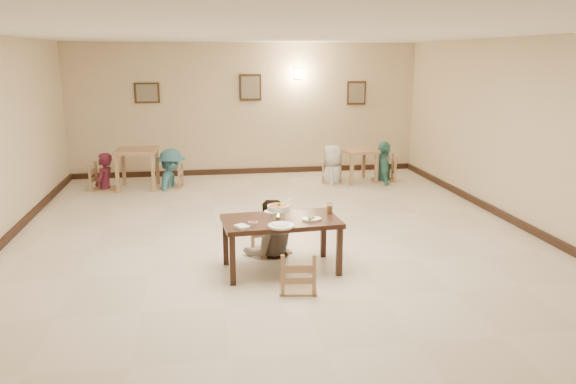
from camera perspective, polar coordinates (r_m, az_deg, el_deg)
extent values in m
plane|color=beige|center=(8.48, -1.19, -4.86)|extent=(10.00, 10.00, 0.00)
plane|color=white|center=(8.05, -1.30, 15.84)|extent=(10.00, 10.00, 0.00)
plane|color=beige|center=(13.07, -4.27, 8.36)|extent=(10.00, 0.00, 10.00)
plane|color=beige|center=(3.38, 10.52, -7.18)|extent=(10.00, 0.00, 10.00)
plane|color=beige|center=(9.53, 23.43, 5.34)|extent=(0.00, 10.00, 10.00)
cube|color=black|center=(13.25, -4.15, 2.14)|extent=(8.00, 0.06, 0.12)
cube|color=black|center=(9.80, 22.49, -3.00)|extent=(0.06, 10.00, 0.12)
cube|color=#352215|center=(13.00, -14.14, 9.74)|extent=(0.55, 0.03, 0.45)
cube|color=gray|center=(12.98, -14.14, 9.73)|extent=(0.45, 0.01, 0.37)
cube|color=#352215|center=(13.00, -3.85, 10.55)|extent=(0.50, 0.03, 0.60)
cube|color=gray|center=(12.99, -3.84, 10.55)|extent=(0.41, 0.01, 0.49)
cube|color=#352215|center=(13.47, 6.97, 9.95)|extent=(0.45, 0.03, 0.55)
cube|color=gray|center=(13.46, 6.99, 9.95)|extent=(0.37, 0.01, 0.45)
cube|color=#FFD88C|center=(13.14, 1.02, 11.92)|extent=(0.16, 0.05, 0.22)
cube|color=#351E15|center=(7.12, -0.73, -2.99)|extent=(1.51, 0.92, 0.06)
cube|color=#351E15|center=(6.79, -5.65, -6.93)|extent=(0.07, 0.07, 0.62)
cube|color=#351E15|center=(7.07, 5.23, -6.07)|extent=(0.07, 0.07, 0.62)
cube|color=#351E15|center=(7.45, -6.36, -5.07)|extent=(0.07, 0.07, 0.62)
cube|color=#351E15|center=(7.70, 3.61, -4.37)|extent=(0.07, 0.07, 0.62)
cube|color=tan|center=(7.85, -1.78, -2.96)|extent=(0.46, 0.46, 0.05)
cube|color=tan|center=(6.60, 1.05, -6.42)|extent=(0.44, 0.44, 0.05)
imported|color=gray|center=(7.68, -1.91, -0.77)|extent=(0.83, 0.68, 1.56)
torus|color=silver|center=(7.09, -1.00, -1.84)|extent=(0.21, 0.21, 0.01)
cylinder|color=silver|center=(7.11, -1.00, -2.61)|extent=(0.06, 0.06, 0.03)
cone|color=#FFA526|center=(7.10, -1.00, -2.29)|extent=(0.03, 0.03, 0.05)
cylinder|color=white|center=(7.08, -1.00, -1.60)|extent=(0.27, 0.27, 0.06)
cylinder|color=#B75215|center=(7.07, -1.00, -1.39)|extent=(0.24, 0.24, 0.01)
sphere|color=#2D7223|center=(7.06, -0.92, -1.27)|extent=(0.04, 0.04, 0.04)
cylinder|color=silver|center=(7.13, -0.22, -1.05)|extent=(0.13, 0.08, 0.09)
cylinder|color=silver|center=(7.16, -0.39, -2.15)|extent=(0.01, 0.01, 0.12)
cylinder|color=silver|center=(7.14, -1.72, -2.21)|extent=(0.01, 0.01, 0.12)
cylinder|color=silver|center=(7.01, -0.89, -2.50)|extent=(0.01, 0.01, 0.12)
cylinder|color=white|center=(7.40, -1.42, -2.01)|extent=(0.27, 0.27, 0.02)
ellipsoid|color=white|center=(7.40, -1.42, -1.97)|extent=(0.18, 0.15, 0.06)
cylinder|color=white|center=(6.79, -0.72, -3.45)|extent=(0.32, 0.32, 0.02)
ellipsoid|color=white|center=(6.78, -0.72, -3.39)|extent=(0.21, 0.18, 0.07)
cylinder|color=white|center=(7.07, 2.41, -2.76)|extent=(0.25, 0.25, 0.02)
sphere|color=#2D7223|center=(7.00, 2.22, -2.74)|extent=(0.04, 0.04, 0.04)
cylinder|color=white|center=(6.94, -3.57, -3.10)|extent=(0.11, 0.11, 0.02)
cylinder|color=maroon|center=(6.94, -3.57, -3.03)|extent=(0.09, 0.09, 0.01)
cube|color=white|center=(6.75, -4.71, -3.54)|extent=(0.20, 0.21, 0.03)
cube|color=silver|center=(6.84, -4.31, -3.36)|extent=(0.09, 0.17, 0.01)
cube|color=silver|center=(6.84, -4.04, -3.35)|extent=(0.09, 0.17, 0.01)
cylinder|color=white|center=(7.35, 4.26, -1.67)|extent=(0.07, 0.07, 0.14)
cylinder|color=#C35B14|center=(7.35, 4.26, -1.78)|extent=(0.06, 0.06, 0.10)
cube|color=#A97E5B|center=(12.01, -15.12, 4.10)|extent=(0.87, 0.87, 0.06)
cube|color=#A97E5B|center=(11.80, -16.96, 1.76)|extent=(0.07, 0.07, 0.77)
cube|color=#A97E5B|center=(11.68, -13.54, 1.86)|extent=(0.07, 0.07, 0.77)
cube|color=#A97E5B|center=(12.48, -16.36, 2.43)|extent=(0.07, 0.07, 0.77)
cube|color=#A97E5B|center=(12.37, -13.13, 2.53)|extent=(0.07, 0.07, 0.77)
cube|color=#A97E5B|center=(12.37, 7.15, 4.19)|extent=(0.84, 0.84, 0.06)
cube|color=#A97E5B|center=(12.04, 6.49, 2.22)|extent=(0.07, 0.07, 0.65)
cube|color=#A97E5B|center=(12.31, 8.97, 2.39)|extent=(0.07, 0.07, 0.65)
cube|color=#A97E5B|center=(12.56, 5.28, 2.73)|extent=(0.07, 0.07, 0.65)
cube|color=#A97E5B|center=(12.82, 7.68, 2.89)|extent=(0.07, 0.07, 0.65)
cube|color=tan|center=(12.14, -18.24, 2.45)|extent=(0.49, 0.49, 0.05)
cube|color=tan|center=(12.01, -11.77, 2.37)|extent=(0.41, 0.41, 0.05)
cube|color=tan|center=(12.27, 4.54, 2.86)|extent=(0.42, 0.42, 0.05)
cube|color=tan|center=(12.54, 9.69, 3.37)|extent=(0.51, 0.51, 0.06)
imported|color=#55192B|center=(12.09, -18.34, 3.78)|extent=(0.51, 0.64, 1.54)
imported|color=teal|center=(11.93, -11.87, 4.33)|extent=(0.80, 1.16, 1.64)
imported|color=silver|center=(12.20, 4.57, 4.78)|extent=(0.73, 0.92, 1.64)
imported|color=teal|center=(12.48, 9.76, 5.09)|extent=(0.58, 1.09, 1.76)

